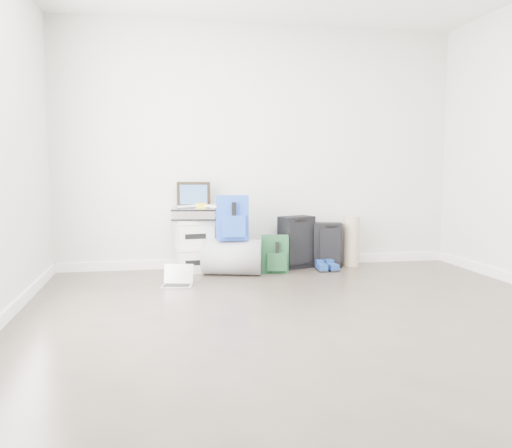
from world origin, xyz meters
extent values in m
plane|color=#3B312B|center=(0.00, 0.00, 0.00)|extent=(5.00, 5.00, 0.00)
cube|color=silver|center=(0.00, 2.50, 1.35)|extent=(4.50, 0.02, 2.70)
cube|color=white|center=(0.00, 2.49, 0.05)|extent=(4.50, 0.02, 0.10)
cube|color=silver|center=(-0.75, 2.28, 0.12)|extent=(0.41, 0.34, 0.24)
cube|color=silver|center=(-0.75, 2.28, 0.26)|extent=(0.43, 0.37, 0.04)
cube|color=silver|center=(-0.75, 2.28, 0.40)|extent=(0.41, 0.34, 0.24)
cube|color=silver|center=(-0.75, 2.28, 0.54)|extent=(0.43, 0.37, 0.04)
cube|color=#B2B2B7|center=(-0.75, 2.28, 0.63)|extent=(0.50, 0.40, 0.13)
cube|color=black|center=(-0.75, 2.38, 0.83)|extent=(0.36, 0.13, 0.28)
cube|color=#215586|center=(-0.75, 2.37, 0.83)|extent=(0.29, 0.10, 0.21)
cube|color=gold|center=(-0.67, 2.26, 0.72)|extent=(0.13, 0.13, 0.05)
cube|color=white|center=(-0.54, 2.34, 0.72)|extent=(0.27, 0.17, 0.02)
cube|color=white|center=(-0.75, 2.39, 0.72)|extent=(0.17, 0.27, 0.02)
cube|color=white|center=(-0.80, 2.19, 0.72)|extent=(0.27, 0.17, 0.02)
cube|color=white|center=(-0.60, 2.13, 0.72)|extent=(0.17, 0.27, 0.02)
cylinder|color=#93959B|center=(-0.38, 2.04, 0.19)|extent=(0.69, 0.53, 0.38)
cube|color=#1A54AD|center=(-0.38, 2.02, 0.61)|extent=(0.34, 0.22, 0.46)
cube|color=#1A54AD|center=(-0.38, 1.91, 0.53)|extent=(0.25, 0.08, 0.22)
cube|color=black|center=(0.38, 2.31, 0.29)|extent=(0.43, 0.35, 0.58)
cube|color=black|center=(0.38, 2.19, 0.29)|extent=(0.27, 0.14, 0.46)
cube|color=black|center=(0.38, 2.19, 0.56)|extent=(0.11, 0.07, 0.02)
cube|color=#163D1F|center=(0.09, 2.08, 0.20)|extent=(0.31, 0.22, 0.40)
cube|color=#163D1F|center=(0.09, 1.98, 0.13)|extent=(0.22, 0.09, 0.19)
cube|color=black|center=(0.75, 2.30, 0.25)|extent=(0.35, 0.26, 0.50)
cube|color=black|center=(0.75, 2.20, 0.25)|extent=(0.24, 0.09, 0.40)
cube|color=black|center=(0.75, 2.20, 0.48)|extent=(0.11, 0.05, 0.02)
cube|color=black|center=(0.61, 2.07, 0.01)|extent=(0.11, 0.25, 0.02)
cube|color=#1C4CA8|center=(0.61, 2.07, 0.05)|extent=(0.10, 0.24, 0.06)
cube|color=black|center=(0.72, 2.07, 0.01)|extent=(0.12, 0.25, 0.02)
cube|color=#1C4CA8|center=(0.72, 2.07, 0.05)|extent=(0.12, 0.24, 0.06)
cylinder|color=gray|center=(1.03, 2.32, 0.28)|extent=(0.19, 0.19, 0.57)
cube|color=silver|center=(-0.97, 1.56, 0.01)|extent=(0.32, 0.25, 0.01)
cube|color=black|center=(-0.97, 1.56, 0.01)|extent=(0.27, 0.18, 0.00)
cube|color=black|center=(-0.95, 1.65, 0.11)|extent=(0.28, 0.07, 0.19)
camera|label=1|loc=(-1.14, -3.53, 1.13)|focal=38.00mm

